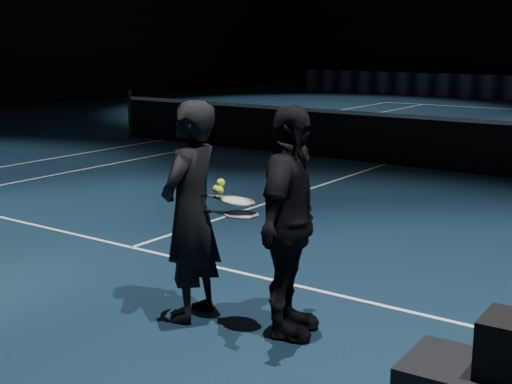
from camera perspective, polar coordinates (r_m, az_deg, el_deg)
floor at (r=13.17m, az=10.15°, el=2.14°), size 36.00×36.00×0.00m
court_lines at (r=13.17m, az=10.15°, el=2.15°), size 10.98×23.78×0.01m
net_post_left at (r=16.81m, az=-10.02°, el=6.19°), size 0.10×0.10×1.10m
net_mesh at (r=13.10m, az=10.22°, el=4.07°), size 12.80×0.02×0.86m
net_tape at (r=13.05m, az=10.30°, el=6.10°), size 12.80×0.03×0.07m
player_a at (r=5.75m, az=-5.25°, el=-1.60°), size 0.53×0.72×1.79m
player_b at (r=5.39m, az=2.63°, el=-2.50°), size 0.72×1.13×1.79m
racket_lower at (r=5.54m, az=-1.20°, el=-1.82°), size 0.71×0.34×0.03m
racket_upper at (r=5.58m, az=-1.49°, el=-0.75°), size 0.71×0.39×0.10m
tennis_balls at (r=5.59m, az=-2.99°, el=0.35°), size 0.12×0.10×0.12m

